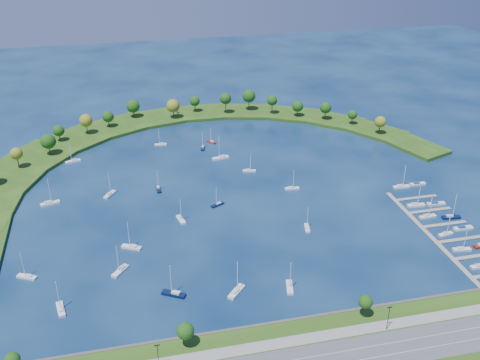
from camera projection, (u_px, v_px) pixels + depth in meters
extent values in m
plane|color=#072043|center=(233.00, 192.00, 291.50)|extent=(700.00, 700.00, 0.00)
cube|color=#474442|center=(294.00, 321.00, 202.27)|extent=(420.00, 1.20, 1.80)
cube|color=gray|center=(304.00, 339.00, 192.83)|extent=(420.00, 5.00, 0.12)
cube|color=silver|center=(312.00, 357.00, 185.43)|extent=(420.00, 0.15, 0.02)
cylinder|color=#382314|center=(186.00, 340.00, 188.74)|extent=(0.56, 0.56, 5.25)
sphere|color=#1D4511|center=(185.00, 332.00, 187.00)|extent=(6.00, 6.00, 6.00)
cylinder|color=#382314|center=(364.00, 311.00, 201.85)|extent=(0.56, 0.56, 5.60)
sphere|color=#1D4511|center=(366.00, 302.00, 200.10)|extent=(5.20, 5.20, 5.20)
cylinder|color=black|center=(158.00, 357.00, 178.70)|extent=(0.24, 0.24, 10.00)
cylinder|color=black|center=(388.00, 319.00, 194.93)|extent=(0.24, 0.24, 10.00)
cube|color=#274913|center=(1.00, 182.00, 299.50)|extent=(50.23, 54.30, 2.00)
cube|color=#274913|center=(35.00, 159.00, 325.90)|extent=(54.07, 56.09, 2.00)
cube|color=#274913|center=(73.00, 141.00, 349.79)|extent=(55.20, 54.07, 2.00)
cube|color=#274913|center=(114.00, 127.00, 369.77)|extent=(53.65, 48.47, 2.00)
cube|color=#274913|center=(156.00, 118.00, 384.70)|extent=(49.62, 39.75, 2.00)
cube|color=#274913|center=(199.00, 113.00, 393.70)|extent=(44.32, 29.96, 2.00)
cube|color=#274913|center=(243.00, 112.00, 396.26)|extent=(49.49, 38.05, 2.00)
cube|color=#274913|center=(286.00, 114.00, 392.23)|extent=(51.13, 44.12, 2.00)
cube|color=#274913|center=(329.00, 120.00, 381.84)|extent=(49.19, 47.96, 2.00)
cube|color=#274913|center=(371.00, 130.00, 365.69)|extent=(43.90, 49.49, 2.00)
cube|color=#274913|center=(411.00, 144.00, 344.72)|extent=(35.67, 48.74, 2.00)
cylinder|color=#382314|center=(18.00, 162.00, 310.99)|extent=(0.56, 0.56, 7.44)
sphere|color=olive|center=(16.00, 154.00, 308.67)|extent=(6.83, 6.83, 6.83)
cylinder|color=#382314|center=(50.00, 149.00, 327.39)|extent=(0.56, 0.56, 6.54)
sphere|color=#1D4511|center=(48.00, 141.00, 325.09)|extent=(8.92, 8.92, 8.92)
cylinder|color=#382314|center=(60.00, 137.00, 345.48)|extent=(0.56, 0.56, 5.42)
sphere|color=#1D4511|center=(59.00, 131.00, 343.60)|extent=(7.05, 7.05, 7.05)
cylinder|color=#382314|center=(87.00, 128.00, 355.38)|extent=(0.56, 0.56, 7.46)
sphere|color=olive|center=(86.00, 120.00, 352.93)|extent=(8.21, 8.21, 8.21)
cylinder|color=#382314|center=(109.00, 123.00, 366.33)|extent=(0.56, 0.56, 5.72)
sphere|color=#1D4511|center=(108.00, 117.00, 364.34)|extent=(7.44, 7.44, 7.44)
cylinder|color=#382314|center=(134.00, 113.00, 382.23)|extent=(0.56, 0.56, 6.18)
sphere|color=#1D4511|center=(133.00, 106.00, 380.00)|extent=(8.96, 8.96, 8.96)
cylinder|color=#382314|center=(173.00, 113.00, 380.64)|extent=(0.56, 0.56, 7.02)
sphere|color=olive|center=(173.00, 106.00, 378.22)|extent=(9.01, 9.01, 9.01)
cylinder|color=#382314|center=(195.00, 107.00, 391.98)|extent=(0.56, 0.56, 6.38)
sphere|color=#1D4511|center=(195.00, 101.00, 389.89)|extent=(7.08, 7.08, 7.08)
cylinder|color=#382314|center=(226.00, 107.00, 388.44)|extent=(0.56, 0.56, 9.13)
sphere|color=#1D4511|center=(226.00, 99.00, 385.64)|extent=(7.86, 7.86, 7.86)
cylinder|color=#382314|center=(249.00, 104.00, 394.39)|extent=(0.56, 0.56, 8.56)
sphere|color=#1D4511|center=(249.00, 96.00, 391.61)|extent=(9.13, 9.13, 9.13)
cylinder|color=#382314|center=(272.00, 108.00, 387.73)|extent=(0.56, 0.56, 8.32)
sphere|color=#1D4511|center=(272.00, 100.00, 385.19)|extent=(7.01, 7.01, 7.01)
cylinder|color=#382314|center=(297.00, 112.00, 384.10)|extent=(0.56, 0.56, 5.65)
sphere|color=#1D4511|center=(298.00, 106.00, 382.12)|extent=(7.60, 7.60, 7.60)
cylinder|color=#382314|center=(325.00, 115.00, 378.42)|extent=(0.56, 0.56, 6.71)
sphere|color=#1D4511|center=(326.00, 108.00, 376.20)|extent=(7.55, 7.55, 7.55)
cylinder|color=#382314|center=(352.00, 120.00, 370.62)|extent=(0.56, 0.56, 5.53)
sphere|color=#1D4511|center=(353.00, 115.00, 368.80)|extent=(6.11, 6.11, 6.11)
cylinder|color=#382314|center=(379.00, 129.00, 355.46)|extent=(0.56, 0.56, 6.77)
sphere|color=olive|center=(380.00, 122.00, 353.26)|extent=(7.23, 7.23, 7.23)
cylinder|color=gray|center=(176.00, 111.00, 389.49)|extent=(2.20, 2.20, 3.55)
cylinder|color=gray|center=(176.00, 108.00, 388.61)|extent=(2.60, 2.60, 0.30)
cube|color=gray|center=(429.00, 235.00, 254.31)|extent=(2.20, 82.00, 0.40)
cube|color=gray|center=(479.00, 256.00, 239.61)|extent=(22.00, 2.00, 0.40)
cube|color=gray|center=(461.00, 239.00, 251.05)|extent=(22.00, 2.00, 0.40)
cube|color=gray|center=(445.00, 224.00, 262.49)|extent=(22.00, 2.00, 0.40)
cylinder|color=#382314|center=(466.00, 221.00, 264.58)|extent=(0.36, 0.36, 1.60)
cube|color=gray|center=(430.00, 210.00, 273.92)|extent=(22.00, 2.00, 0.40)
cylinder|color=#382314|center=(450.00, 207.00, 276.02)|extent=(0.36, 0.36, 1.60)
cube|color=gray|center=(417.00, 198.00, 285.36)|extent=(22.00, 2.00, 0.40)
cylinder|color=#382314|center=(436.00, 195.00, 287.46)|extent=(0.36, 0.36, 1.60)
cube|color=white|center=(61.00, 309.00, 208.40)|extent=(4.02, 9.10, 1.06)
cube|color=silver|center=(61.00, 309.00, 207.27)|extent=(2.25, 3.34, 0.74)
cylinder|color=silver|center=(58.00, 294.00, 206.02)|extent=(0.32, 0.32, 11.88)
cube|color=white|center=(307.00, 228.00, 259.29)|extent=(3.65, 7.69, 0.89)
cube|color=silver|center=(307.00, 227.00, 258.29)|extent=(1.99, 2.85, 0.62)
cylinder|color=silver|center=(308.00, 217.00, 257.34)|extent=(0.32, 0.32, 10.02)
cube|color=white|center=(221.00, 158.00, 327.78)|extent=(10.13, 4.42, 1.18)
cube|color=silver|center=(222.00, 156.00, 327.66)|extent=(3.72, 2.49, 0.82)
cylinder|color=silver|center=(219.00, 147.00, 324.21)|extent=(0.32, 0.32, 13.24)
cube|color=white|center=(120.00, 271.00, 229.56)|extent=(7.63, 8.66, 1.09)
cube|color=silver|center=(121.00, 268.00, 229.87)|extent=(3.36, 3.58, 0.76)
cylinder|color=silver|center=(118.00, 259.00, 225.94)|extent=(0.32, 0.32, 12.22)
cube|color=white|center=(237.00, 292.00, 217.56)|extent=(8.45, 8.87, 1.15)
cube|color=silver|center=(235.00, 291.00, 216.38)|extent=(3.65, 3.74, 0.80)
cylinder|color=silver|center=(237.00, 276.00, 214.95)|extent=(0.32, 0.32, 12.92)
cube|color=#091439|center=(203.00, 148.00, 341.00)|extent=(3.82, 7.65, 0.88)
cube|color=silver|center=(203.00, 146.00, 341.31)|extent=(2.04, 2.86, 0.62)
cylinder|color=silver|center=(203.00, 140.00, 338.00)|extent=(0.32, 0.32, 9.95)
cube|color=#091439|center=(218.00, 205.00, 278.72)|extent=(7.31, 4.92, 0.86)
cube|color=silver|center=(219.00, 203.00, 278.79)|extent=(2.86, 2.35, 0.60)
cylinder|color=silver|center=(216.00, 196.00, 276.00)|extent=(0.32, 0.32, 9.65)
cube|color=white|center=(181.00, 220.00, 265.82)|extent=(3.96, 8.55, 0.99)
cube|color=silver|center=(180.00, 217.00, 266.10)|extent=(2.18, 3.16, 0.69)
cylinder|color=silver|center=(181.00, 209.00, 262.52)|extent=(0.32, 0.32, 11.13)
cube|color=maroon|center=(212.00, 142.00, 349.12)|extent=(5.35, 6.16, 0.77)
cube|color=silver|center=(212.00, 141.00, 348.46)|extent=(2.37, 2.54, 0.54)
cylinder|color=silver|center=(211.00, 135.00, 347.26)|extent=(0.32, 0.32, 8.65)
cube|color=white|center=(73.00, 161.00, 323.71)|extent=(9.02, 4.55, 1.04)
cube|color=silver|center=(74.00, 160.00, 323.66)|extent=(3.37, 2.42, 0.73)
cylinder|color=silver|center=(70.00, 152.00, 320.51)|extent=(0.32, 0.32, 11.73)
cube|color=#091439|center=(158.00, 189.00, 293.37)|extent=(2.46, 8.07, 0.96)
cube|color=silver|center=(158.00, 187.00, 293.69)|extent=(1.65, 2.84, 0.67)
cylinder|color=silver|center=(158.00, 180.00, 290.14)|extent=(0.32, 0.32, 10.81)
cube|color=white|center=(50.00, 203.00, 279.64)|extent=(9.79, 4.91, 1.13)
cube|color=silver|center=(48.00, 202.00, 278.81)|extent=(3.66, 2.61, 0.79)
cylinder|color=silver|center=(50.00, 191.00, 276.79)|extent=(0.32, 0.32, 12.73)
cube|color=white|center=(131.00, 247.00, 244.95)|extent=(9.06, 6.52, 1.08)
cube|color=silver|center=(133.00, 246.00, 244.31)|extent=(3.60, 3.05, 0.75)
cylinder|color=silver|center=(129.00, 234.00, 242.11)|extent=(0.32, 0.32, 12.10)
cube|color=white|center=(290.00, 287.00, 220.08)|extent=(4.42, 8.99, 1.04)
cube|color=silver|center=(290.00, 284.00, 220.45)|extent=(2.37, 3.35, 0.73)
cylinder|color=silver|center=(290.00, 275.00, 216.56)|extent=(0.32, 0.32, 11.69)
cube|color=white|center=(110.00, 194.00, 288.12)|extent=(6.93, 8.45, 1.04)
cube|color=silver|center=(109.00, 194.00, 287.00)|extent=(3.12, 3.44, 0.72)
cylinder|color=silver|center=(110.00, 183.00, 285.79)|extent=(0.32, 0.32, 11.64)
cube|color=white|center=(27.00, 277.00, 226.08)|extent=(8.39, 5.95, 0.99)
cube|color=silver|center=(28.00, 276.00, 225.50)|extent=(3.32, 2.80, 0.70)
cylinder|color=silver|center=(23.00, 264.00, 223.46)|extent=(0.32, 0.32, 11.17)
cube|color=white|center=(292.00, 188.00, 294.08)|extent=(7.72, 2.79, 0.91)
cube|color=silver|center=(291.00, 187.00, 293.63)|extent=(2.77, 1.72, 0.64)
cylinder|color=silver|center=(294.00, 179.00, 291.62)|extent=(0.32, 0.32, 10.21)
cube|color=white|center=(249.00, 171.00, 312.85)|extent=(7.56, 3.69, 0.87)
cube|color=silver|center=(248.00, 170.00, 312.52)|extent=(2.81, 1.99, 0.61)
cylinder|color=silver|center=(250.00, 162.00, 310.41)|extent=(0.32, 0.32, 9.83)
cube|color=white|center=(161.00, 145.00, 345.63)|extent=(7.56, 2.55, 0.89)
cube|color=silver|center=(162.00, 143.00, 345.39)|extent=(2.69, 1.62, 0.63)
cylinder|color=silver|center=(159.00, 136.00, 343.05)|extent=(0.32, 0.32, 10.05)
cube|color=#091439|center=(174.00, 294.00, 216.31)|extent=(9.54, 7.15, 1.14)
cube|color=silver|center=(176.00, 293.00, 215.61)|extent=(3.81, 3.30, 0.80)
cylinder|color=silver|center=(171.00, 279.00, 213.33)|extent=(0.32, 0.32, 12.84)
cube|color=white|center=(479.00, 267.00, 232.45)|extent=(7.81, 2.35, 0.93)
cube|color=silver|center=(478.00, 265.00, 231.95)|extent=(2.75, 1.58, 0.65)
cube|color=white|center=(462.00, 249.00, 243.60)|extent=(8.27, 3.37, 0.96)
cube|color=silver|center=(460.00, 248.00, 243.16)|extent=(3.01, 1.96, 0.67)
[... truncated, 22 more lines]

